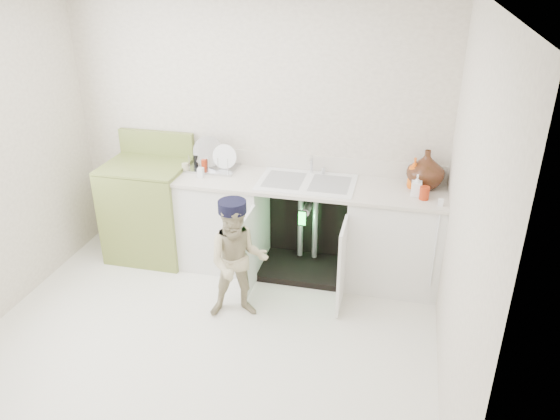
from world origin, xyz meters
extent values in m
plane|color=silver|center=(0.00, 0.00, 0.00)|extent=(3.50, 3.50, 0.00)
cube|color=silver|center=(0.00, 1.50, 1.25)|extent=(3.50, 2.50, 0.02)
cube|color=silver|center=(0.00, -1.50, 1.25)|extent=(3.50, 2.50, 0.02)
cube|color=silver|center=(1.75, 0.00, 1.25)|extent=(2.50, 3.00, 0.02)
cube|color=white|center=(-0.25, 1.20, 0.43)|extent=(0.80, 0.60, 0.86)
cube|color=white|center=(1.35, 1.20, 0.43)|extent=(0.80, 0.60, 0.86)
cube|color=black|center=(0.55, 1.47, 0.43)|extent=(0.80, 0.06, 0.86)
cube|color=black|center=(0.55, 1.20, 0.03)|extent=(0.80, 0.60, 0.06)
cylinder|color=gray|center=(0.48, 1.30, 0.45)|extent=(0.05, 0.05, 0.70)
cylinder|color=gray|center=(0.62, 1.30, 0.45)|extent=(0.05, 0.05, 0.70)
cylinder|color=gray|center=(0.55, 1.25, 0.62)|extent=(0.07, 0.18, 0.07)
cube|color=white|center=(0.15, 0.70, 0.40)|extent=(0.03, 0.40, 0.76)
cube|color=white|center=(0.95, 0.70, 0.40)|extent=(0.02, 0.40, 0.76)
cube|color=beige|center=(0.55, 1.20, 0.89)|extent=(2.44, 0.64, 0.03)
cube|color=beige|center=(0.55, 1.49, 0.98)|extent=(2.44, 0.02, 0.15)
cube|color=white|center=(0.55, 1.20, 0.90)|extent=(0.85, 0.55, 0.02)
cube|color=gray|center=(0.34, 1.20, 0.91)|extent=(0.34, 0.40, 0.01)
cube|color=gray|center=(0.76, 1.20, 0.91)|extent=(0.34, 0.40, 0.01)
cylinder|color=silver|center=(0.55, 1.42, 0.99)|extent=(0.03, 0.03, 0.17)
cylinder|color=silver|center=(0.55, 1.36, 1.06)|extent=(0.02, 0.14, 0.02)
cylinder|color=silver|center=(0.66, 1.42, 0.94)|extent=(0.04, 0.04, 0.06)
cylinder|color=white|center=(1.68, 0.89, 0.55)|extent=(0.01, 0.01, 0.70)
cube|color=white|center=(1.68, 0.98, 0.93)|extent=(0.04, 0.02, 0.06)
cube|color=silver|center=(-0.37, 1.32, 0.91)|extent=(0.47, 0.31, 0.02)
cylinder|color=silver|center=(-0.41, 1.34, 0.99)|extent=(0.29, 0.10, 0.28)
cylinder|color=white|center=(-0.25, 1.32, 0.98)|extent=(0.23, 0.06, 0.23)
cylinder|color=silver|center=(-0.56, 1.22, 0.99)|extent=(0.01, 0.01, 0.13)
cylinder|color=silver|center=(-0.46, 1.22, 0.99)|extent=(0.01, 0.01, 0.13)
cylinder|color=silver|center=(-0.37, 1.22, 0.99)|extent=(0.01, 0.01, 0.13)
cylinder|color=silver|center=(-0.28, 1.22, 0.99)|extent=(0.01, 0.01, 0.13)
cylinder|color=silver|center=(-0.18, 1.22, 0.99)|extent=(0.01, 0.01, 0.13)
imported|color=#402512|center=(1.55, 1.34, 1.07)|extent=(0.32, 0.32, 0.33)
imported|color=#F05D0C|center=(1.45, 1.30, 1.03)|extent=(0.10, 0.10, 0.27)
imported|color=white|center=(1.48, 1.14, 0.99)|extent=(0.08, 0.08, 0.18)
cylinder|color=#AC2C0E|center=(1.55, 1.08, 0.96)|extent=(0.08, 0.08, 0.11)
cylinder|color=#A4290E|center=(-0.44, 1.28, 0.95)|extent=(0.05, 0.05, 0.10)
cylinder|color=tan|center=(-0.59, 1.20, 0.94)|extent=(0.06, 0.06, 0.08)
cylinder|color=black|center=(-0.53, 1.32, 0.96)|extent=(0.04, 0.04, 0.12)
cube|color=silver|center=(-0.40, 1.10, 0.95)|extent=(0.05, 0.05, 0.09)
cube|color=olive|center=(-0.98, 1.18, 0.46)|extent=(0.76, 0.65, 0.92)
cube|color=olive|center=(-0.98, 1.18, 0.93)|extent=(0.76, 0.65, 0.02)
cube|color=olive|center=(-0.98, 1.46, 1.06)|extent=(0.76, 0.06, 0.24)
cylinder|color=black|center=(-1.17, 1.02, 0.93)|extent=(0.17, 0.17, 0.02)
cylinder|color=silver|center=(-1.17, 1.02, 0.94)|extent=(0.20, 0.20, 0.01)
cylinder|color=black|center=(-1.17, 1.33, 0.93)|extent=(0.17, 0.17, 0.02)
cylinder|color=silver|center=(-1.17, 1.33, 0.94)|extent=(0.20, 0.20, 0.01)
cylinder|color=black|center=(-0.79, 1.02, 0.93)|extent=(0.17, 0.17, 0.02)
cylinder|color=silver|center=(-0.79, 1.02, 0.94)|extent=(0.20, 0.20, 0.01)
cylinder|color=black|center=(-0.79, 1.33, 0.93)|extent=(0.17, 0.17, 0.02)
cylinder|color=silver|center=(-0.79, 1.33, 0.94)|extent=(0.20, 0.20, 0.01)
imported|color=beige|center=(0.15, 0.41, 0.51)|extent=(0.58, 0.51, 1.01)
cylinder|color=black|center=(0.15, 0.41, 0.98)|extent=(0.28, 0.28, 0.09)
cube|color=black|center=(0.12, 0.50, 0.95)|extent=(0.19, 0.14, 0.01)
cube|color=black|center=(0.58, 0.86, 0.72)|extent=(0.07, 0.01, 0.14)
cube|color=#26F23F|center=(0.58, 0.85, 0.72)|extent=(0.06, 0.00, 0.12)
camera|label=1|loc=(1.35, -3.15, 2.76)|focal=35.00mm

